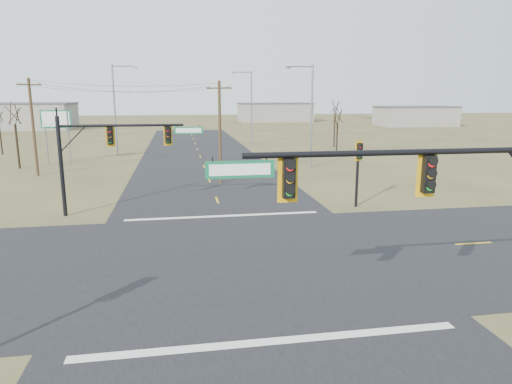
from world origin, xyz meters
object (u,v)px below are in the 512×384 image
streetlight_a (310,111)px  bare_tree_d (335,106)px  mast_arm_far (115,143)px  streetlight_b (250,104)px  highway_sign (56,126)px  bare_tree_a (14,113)px  mast_arm_near (429,192)px  utility_pole_near (220,131)px  utility_pole_far (33,126)px  streetlight_c (116,105)px  bare_tree_c (338,115)px  pedestal_signal_ne (359,159)px

streetlight_a → bare_tree_d: streetlight_a is taller
mast_arm_far → streetlight_b: size_ratio=0.81×
mast_arm_far → streetlight_b: 41.81m
highway_sign → streetlight_a: 27.34m
bare_tree_a → mast_arm_near: bearing=-58.9°
mast_arm_far → utility_pole_near: bearing=28.8°
highway_sign → bare_tree_d: bearing=13.5°
utility_pole_near → bare_tree_d: utility_pole_near is taller
utility_pole_far → mast_arm_near: bearing=-59.2°
bare_tree_d → mast_arm_near: bearing=-106.6°
mast_arm_near → bare_tree_a: size_ratio=1.45×
utility_pole_near → streetlight_c: bearing=116.7°
bare_tree_a → bare_tree_c: bearing=8.5°
highway_sign → streetlight_b: size_ratio=0.53×
utility_pole_far → bare_tree_c: 34.47m
streetlight_a → streetlight_c: size_ratio=0.93×
mast_arm_far → utility_pole_far: size_ratio=0.99×
streetlight_b → mast_arm_near: bearing=-82.6°
mast_arm_near → streetlight_b: size_ratio=0.95×
utility_pole_near → utility_pole_far: utility_pole_far is taller
pedestal_signal_ne → bare_tree_c: 28.16m
streetlight_c → bare_tree_a: size_ratio=1.56×
mast_arm_near → pedestal_signal_ne: mast_arm_near is taller
streetlight_a → mast_arm_far: bearing=-157.4°
mast_arm_far → pedestal_signal_ne: 15.69m
utility_pole_far → streetlight_a: 26.42m
streetlight_b → bare_tree_c: 16.03m
utility_pole_near → bare_tree_d: size_ratio=1.18×
mast_arm_near → utility_pole_near: (-3.43, 26.95, -0.24)m
streetlight_b → streetlight_c: size_ratio=0.98×
mast_arm_near → utility_pole_near: bearing=99.1°
utility_pole_near → pedestal_signal_ne: bearing=-51.0°
mast_arm_far → bare_tree_d: (26.40, 34.61, 1.37)m
streetlight_c → bare_tree_d: (30.00, 3.55, -0.40)m
utility_pole_near → bare_tree_d: (19.03, 25.41, 1.37)m
bare_tree_a → bare_tree_c: (36.03, 5.36, -0.63)m
pedestal_signal_ne → streetlight_c: 37.46m
highway_sign → bare_tree_a: (-3.22, -2.95, 1.49)m
utility_pole_near → bare_tree_c: utility_pole_near is taller
highway_sign → streetlight_c: (5.50, 7.52, 2.11)m
utility_pole_near → bare_tree_c: 23.41m
bare_tree_d → streetlight_b: bearing=159.0°
mast_arm_near → utility_pole_far: (-20.03, 33.56, -0.06)m
streetlight_a → streetlight_c: streetlight_c is taller
streetlight_a → bare_tree_a: 29.81m
highway_sign → utility_pole_far: bearing=-94.9°
streetlight_c → pedestal_signal_ne: bearing=-48.4°
streetlight_c → bare_tree_a: (-8.71, -10.47, -0.62)m
streetlight_a → streetlight_b: bearing=75.7°
streetlight_a → bare_tree_d: bearing=42.9°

